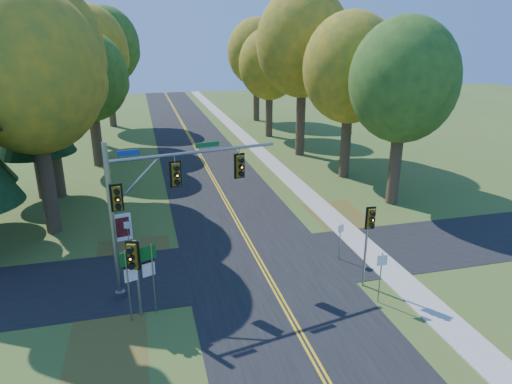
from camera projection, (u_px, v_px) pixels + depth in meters
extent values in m
plane|color=#3A5C20|center=(272.00, 283.00, 22.16)|extent=(160.00, 160.00, 0.00)
cube|color=black|center=(272.00, 283.00, 22.16)|extent=(8.00, 160.00, 0.02)
cube|color=black|center=(261.00, 264.00, 23.99)|extent=(60.00, 6.00, 0.02)
cube|color=gold|center=(270.00, 283.00, 22.13)|extent=(0.10, 160.00, 0.01)
cube|color=gold|center=(274.00, 282.00, 22.18)|extent=(0.10, 160.00, 0.01)
cube|color=#9E998E|center=(386.00, 267.00, 23.61)|extent=(1.60, 160.00, 0.06)
cube|color=brown|center=(134.00, 261.00, 24.30)|extent=(4.00, 6.00, 0.00)
cube|color=brown|center=(347.00, 223.00, 29.25)|extent=(3.50, 8.00, 0.00)
cube|color=brown|center=(107.00, 346.00, 17.65)|extent=(3.00, 5.00, 0.00)
cylinder|color=#38281C|center=(47.00, 179.00, 26.95)|extent=(0.86, 0.86, 6.75)
ellipsoid|color=#BF8C19|center=(30.00, 71.00, 24.94)|extent=(8.00, 8.00, 9.20)
sphere|color=#BF8C19|center=(66.00, 83.00, 26.67)|extent=(4.80, 4.80, 4.80)
cylinder|color=#38281C|center=(395.00, 162.00, 31.83)|extent=(0.83, 0.83, 6.08)
ellipsoid|color=#447223|center=(404.00, 80.00, 30.02)|extent=(7.20, 7.20, 8.28)
sphere|color=#447223|center=(413.00, 89.00, 31.58)|extent=(4.32, 4.32, 4.32)
sphere|color=#447223|center=(393.00, 70.00, 28.83)|extent=(3.96, 3.96, 3.96)
cylinder|color=#38281C|center=(53.00, 147.00, 33.02)|extent=(0.89, 0.89, 7.42)
ellipsoid|color=#BF8C19|center=(39.00, 50.00, 30.83)|extent=(8.60, 8.60, 9.89)
sphere|color=#BF8C19|center=(70.00, 62.00, 32.69)|extent=(5.16, 5.16, 5.16)
sphere|color=#BF8C19|center=(9.00, 37.00, 29.41)|extent=(4.73, 4.73, 4.73)
cylinder|color=#38281C|center=(346.00, 140.00, 37.88)|extent=(0.84, 0.84, 6.30)
ellipsoid|color=#BF8C19|center=(350.00, 68.00, 35.99)|extent=(7.60, 7.60, 8.74)
sphere|color=#BF8C19|center=(361.00, 76.00, 37.64)|extent=(4.56, 4.56, 4.56)
sphere|color=#BF8C19|center=(339.00, 59.00, 34.73)|extent=(4.18, 4.18, 4.18)
cylinder|color=#38281C|center=(95.00, 135.00, 41.34)|extent=(0.81, 0.81, 5.62)
ellipsoid|color=#447223|center=(88.00, 76.00, 39.65)|extent=(6.80, 6.80, 7.82)
sphere|color=#447223|center=(106.00, 83.00, 41.12)|extent=(4.08, 4.08, 4.08)
sphere|color=#447223|center=(72.00, 69.00, 38.52)|extent=(3.74, 3.74, 3.74)
cylinder|color=#38281C|center=(301.00, 117.00, 44.82)|extent=(0.90, 0.90, 7.65)
ellipsoid|color=#BF8C19|center=(303.00, 43.00, 42.57)|extent=(8.80, 8.80, 10.12)
sphere|color=#BF8C19|center=(315.00, 52.00, 44.48)|extent=(5.28, 5.28, 5.28)
sphere|color=#BF8C19|center=(291.00, 33.00, 41.12)|extent=(4.84, 4.84, 4.84)
cylinder|color=#38281C|center=(95.00, 113.00, 48.95)|extent=(0.87, 0.87, 6.98)
ellipsoid|color=#BF8C19|center=(88.00, 51.00, 46.87)|extent=(8.20, 8.20, 9.43)
sphere|color=#BF8C19|center=(106.00, 59.00, 48.65)|extent=(4.92, 4.92, 4.92)
sphere|color=#BF8C19|center=(71.00, 43.00, 45.52)|extent=(4.51, 4.51, 4.51)
cylinder|color=#38281C|center=(269.00, 112.00, 53.40)|extent=(0.82, 0.82, 5.85)
ellipsoid|color=#BF8C19|center=(270.00, 64.00, 51.65)|extent=(7.00, 7.00, 8.05)
sphere|color=#BF8C19|center=(279.00, 70.00, 53.17)|extent=(4.20, 4.20, 4.20)
sphere|color=#BF8C19|center=(261.00, 58.00, 50.49)|extent=(3.85, 3.85, 3.85)
cylinder|color=#38281C|center=(111.00, 99.00, 59.17)|extent=(0.88, 0.88, 7.20)
ellipsoid|color=#447223|center=(105.00, 46.00, 57.04)|extent=(8.40, 8.40, 9.66)
sphere|color=#447223|center=(120.00, 52.00, 58.86)|extent=(5.04, 5.04, 5.04)
sphere|color=#447223|center=(92.00, 39.00, 55.65)|extent=(4.62, 4.62, 4.62)
cylinder|color=#38281C|center=(256.00, 97.00, 63.37)|extent=(0.85, 0.85, 6.53)
ellipsoid|color=#BF8C19|center=(256.00, 52.00, 61.42)|extent=(7.80, 7.80, 8.97)
sphere|color=#BF8C19|center=(265.00, 57.00, 63.11)|extent=(4.68, 4.68, 4.68)
sphere|color=#BF8C19|center=(248.00, 46.00, 60.13)|extent=(4.29, 4.29, 4.29)
cylinder|color=#38281C|center=(39.00, 176.00, 33.21)|extent=(0.50, 0.50, 3.42)
cone|color=black|center=(30.00, 115.00, 31.76)|extent=(5.60, 5.60, 5.45)
cone|color=black|center=(20.00, 57.00, 30.49)|extent=(4.57, 4.57, 5.45)
cylinder|color=gray|center=(113.00, 224.00, 19.80)|extent=(0.23, 0.23, 7.27)
cylinder|color=gray|center=(121.00, 294.00, 20.94)|extent=(0.46, 0.46, 0.31)
cylinder|color=gray|center=(196.00, 152.00, 20.47)|extent=(7.67, 1.64, 0.15)
cylinder|color=gray|center=(136.00, 182.00, 19.69)|extent=(2.32, 0.54, 2.15)
cylinder|color=gray|center=(174.00, 159.00, 20.13)|extent=(0.04, 0.04, 0.37)
cube|color=#72590C|center=(175.00, 174.00, 20.36)|extent=(0.41, 0.37, 1.04)
cube|color=black|center=(175.00, 174.00, 20.36)|extent=(0.54, 0.13, 1.23)
sphere|color=orange|center=(177.00, 175.00, 20.16)|extent=(0.19, 0.19, 0.19)
cylinder|color=black|center=(176.00, 168.00, 20.05)|extent=(0.28, 0.21, 0.25)
cylinder|color=black|center=(177.00, 175.00, 20.16)|extent=(0.28, 0.21, 0.25)
cylinder|color=black|center=(177.00, 183.00, 20.26)|extent=(0.28, 0.21, 0.25)
cylinder|color=gray|center=(239.00, 151.00, 21.39)|extent=(0.04, 0.04, 0.37)
cube|color=#72590C|center=(239.00, 166.00, 21.62)|extent=(0.41, 0.37, 1.04)
cube|color=black|center=(239.00, 166.00, 21.62)|extent=(0.54, 0.13, 1.23)
sphere|color=orange|center=(241.00, 167.00, 21.42)|extent=(0.19, 0.19, 0.19)
cylinder|color=black|center=(241.00, 160.00, 21.31)|extent=(0.28, 0.21, 0.25)
cylinder|color=black|center=(241.00, 167.00, 21.42)|extent=(0.28, 0.21, 0.25)
cylinder|color=black|center=(241.00, 174.00, 21.53)|extent=(0.28, 0.21, 0.25)
cube|color=#72590C|center=(117.00, 198.00, 19.37)|extent=(0.41, 0.37, 1.04)
cube|color=black|center=(117.00, 198.00, 19.37)|extent=(0.54, 0.13, 1.23)
sphere|color=orange|center=(118.00, 199.00, 19.16)|extent=(0.19, 0.19, 0.19)
cylinder|color=black|center=(117.00, 192.00, 19.05)|extent=(0.28, 0.21, 0.25)
cylinder|color=black|center=(118.00, 199.00, 19.16)|extent=(0.28, 0.21, 0.25)
cylinder|color=black|center=(118.00, 207.00, 19.27)|extent=(0.28, 0.21, 0.25)
cube|color=navy|center=(128.00, 153.00, 19.17)|extent=(0.93, 0.22, 0.23)
cube|color=#0C5926|center=(207.00, 145.00, 20.61)|extent=(1.13, 0.26, 0.23)
cylinder|color=#929699|center=(366.00, 247.00, 21.32)|extent=(0.11, 0.11, 4.05)
cube|color=#72590C|center=(370.00, 218.00, 20.63)|extent=(0.33, 0.29, 0.92)
cube|color=black|center=(370.00, 218.00, 20.63)|extent=(0.48, 0.05, 1.08)
sphere|color=orange|center=(372.00, 220.00, 20.43)|extent=(0.17, 0.17, 0.17)
cylinder|color=black|center=(373.00, 214.00, 20.34)|extent=(0.23, 0.16, 0.22)
cylinder|color=black|center=(372.00, 220.00, 20.43)|extent=(0.23, 0.16, 0.22)
cylinder|color=black|center=(372.00, 226.00, 20.53)|extent=(0.23, 0.16, 0.22)
cylinder|color=#979AA0|center=(138.00, 279.00, 19.10)|extent=(0.13, 0.13, 3.51)
cube|color=#72590C|center=(133.00, 255.00, 18.48)|extent=(0.46, 0.44, 1.10)
cube|color=black|center=(133.00, 255.00, 18.48)|extent=(0.55, 0.23, 1.29)
sphere|color=orange|center=(131.00, 258.00, 18.24)|extent=(0.20, 0.20, 0.20)
cylinder|color=black|center=(130.00, 250.00, 18.13)|extent=(0.31, 0.26, 0.26)
cylinder|color=black|center=(131.00, 258.00, 18.24)|extent=(0.31, 0.26, 0.26)
cylinder|color=black|center=(132.00, 266.00, 18.36)|extent=(0.31, 0.26, 0.26)
cylinder|color=gray|center=(128.00, 287.00, 18.71)|extent=(0.07, 0.07, 3.28)
cylinder|color=gray|center=(153.00, 279.00, 19.30)|extent=(0.07, 0.07, 3.28)
cube|color=#0C5619|center=(138.00, 255.00, 18.62)|extent=(1.45, 0.57, 0.60)
cube|color=silver|center=(138.00, 255.00, 18.62)|extent=(1.23, 0.46, 0.09)
cube|color=silver|center=(131.00, 275.00, 18.67)|extent=(0.53, 0.23, 0.60)
cube|color=black|center=(130.00, 267.00, 18.55)|extent=(0.51, 0.19, 0.11)
cube|color=silver|center=(149.00, 270.00, 19.08)|extent=(0.53, 0.23, 0.60)
cube|color=black|center=(148.00, 262.00, 18.96)|extent=(0.51, 0.19, 0.11)
cube|color=white|center=(121.00, 228.00, 26.50)|extent=(1.19, 0.41, 1.64)
cube|color=maroon|center=(121.00, 227.00, 26.41)|extent=(0.89, 0.21, 1.18)
cube|color=white|center=(114.00, 240.00, 26.54)|extent=(0.09, 0.09, 0.27)
cube|color=white|center=(130.00, 237.00, 26.92)|extent=(0.09, 0.09, 0.27)
cylinder|color=gray|center=(340.00, 242.00, 24.18)|extent=(0.05, 0.05, 2.10)
cube|color=white|center=(341.00, 228.00, 23.91)|extent=(0.38, 0.17, 0.43)
cylinder|color=gray|center=(380.00, 278.00, 20.21)|extent=(0.06, 0.06, 2.45)
cube|color=silver|center=(382.00, 260.00, 19.90)|extent=(0.47, 0.09, 0.50)
cylinder|color=gray|center=(129.00, 237.00, 24.92)|extent=(0.04, 0.04, 1.95)
cube|color=silver|center=(127.00, 225.00, 24.67)|extent=(0.37, 0.07, 0.40)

